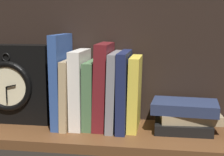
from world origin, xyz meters
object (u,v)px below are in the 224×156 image
object	(u,v)px
book_white_catcher	(80,88)
book_green_romantic	(92,94)
book_tan_shortstories	(70,92)
book_gray_chess	(114,90)
book_yellow_seinlanguage	(135,93)
book_maroon_dawkins	(103,86)
book_stack_side	(185,116)
book_blue_modern	(62,80)
book_navy_bierce	(124,90)
framed_clock	(12,84)

from	to	relation	value
book_white_catcher	book_green_romantic	bearing A→B (deg)	0.00
book_tan_shortstories	book_gray_chess	xyz separation A→B (cm)	(12.33, 0.00, 1.02)
book_white_catcher	book_yellow_seinlanguage	world-z (taller)	book_white_catcher
book_green_romantic	book_maroon_dawkins	xyz separation A→B (cm)	(3.29, 0.00, 2.45)
book_white_catcher	book_stack_side	bearing A→B (deg)	0.83
book_blue_modern	book_tan_shortstories	world-z (taller)	book_blue_modern
book_gray_chess	book_navy_bierce	size ratio (longest dim) A/B	0.99
framed_clock	book_stack_side	xyz separation A→B (cm)	(48.59, 0.19, -7.17)
book_stack_side	book_tan_shortstories	bearing A→B (deg)	-179.25
book_green_romantic	book_blue_modern	bearing A→B (deg)	180.00
book_yellow_seinlanguage	book_maroon_dawkins	bearing A→B (deg)	180.00
book_gray_chess	book_white_catcher	bearing A→B (deg)	180.00
book_navy_bierce	framed_clock	world-z (taller)	framed_clock
framed_clock	book_stack_side	size ratio (longest dim) A/B	1.21
book_blue_modern	book_maroon_dawkins	world-z (taller)	book_blue_modern
book_tan_shortstories	book_gray_chess	bearing A→B (deg)	0.00
book_gray_chess	framed_clock	distance (cm)	29.55
book_navy_bierce	book_yellow_seinlanguage	size ratio (longest dim) A/B	1.07
book_blue_modern	book_maroon_dawkins	distance (cm)	11.78
book_blue_modern	book_stack_side	xyz separation A→B (cm)	(33.80, 0.41, -8.68)
framed_clock	book_yellow_seinlanguage	bearing A→B (deg)	-0.36
book_green_romantic	book_navy_bierce	distance (cm)	9.04
book_green_romantic	book_maroon_dawkins	bearing A→B (deg)	0.00
book_navy_bierce	book_maroon_dawkins	bearing A→B (deg)	180.00
book_white_catcher	book_yellow_seinlanguage	size ratio (longest dim) A/B	1.08
book_white_catcher	book_maroon_dawkins	world-z (taller)	book_maroon_dawkins
book_tan_shortstories	book_white_catcher	bearing A→B (deg)	0.00
book_tan_shortstories	book_maroon_dawkins	bearing A→B (deg)	0.00
book_tan_shortstories	framed_clock	distance (cm)	17.31
book_yellow_seinlanguage	book_gray_chess	bearing A→B (deg)	180.00
book_maroon_dawkins	book_green_romantic	bearing A→B (deg)	180.00
book_tan_shortstories	book_stack_side	xyz separation A→B (cm)	(31.38, 0.41, -5.34)
book_white_catcher	book_green_romantic	world-z (taller)	book_white_catcher
book_tan_shortstories	book_gray_chess	world-z (taller)	book_gray_chess
book_tan_shortstories	book_gray_chess	distance (cm)	12.37
book_white_catcher	book_green_romantic	size ratio (longest dim) A/B	1.16
book_white_catcher	book_stack_side	size ratio (longest dim) A/B	1.14
book_maroon_dawkins	book_yellow_seinlanguage	world-z (taller)	book_maroon_dawkins
book_green_romantic	book_stack_side	bearing A→B (deg)	0.93
book_tan_shortstories	book_navy_bierce	bearing A→B (deg)	0.00
book_navy_bierce	book_white_catcher	bearing A→B (deg)	180.00
book_maroon_dawkins	book_navy_bierce	world-z (taller)	book_maroon_dawkins
book_blue_modern	book_green_romantic	world-z (taller)	book_blue_modern
book_blue_modern	book_tan_shortstories	size ratio (longest dim) A/B	1.36
book_navy_bierce	book_stack_side	bearing A→B (deg)	1.44
book_tan_shortstories	book_stack_side	distance (cm)	31.83
book_blue_modern	book_gray_chess	size ratio (longest dim) A/B	1.23
framed_clock	book_gray_chess	bearing A→B (deg)	-0.43
book_gray_chess	book_stack_side	size ratio (longest dim) A/B	1.12
book_green_romantic	book_yellow_seinlanguage	distance (cm)	11.82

